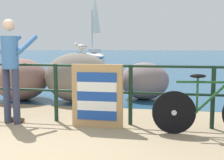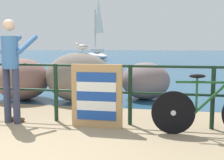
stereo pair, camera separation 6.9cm
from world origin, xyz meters
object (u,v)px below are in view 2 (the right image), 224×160
Objects in this scene: folded_deckchair_stack at (97,96)px; sailboat at (96,52)px; breakwater_boulder_left at (22,79)px; bicycle at (219,105)px; breakwater_boulder_main at (79,77)px; breakwater_boulder_right at (146,81)px; seagull at (82,47)px; person_at_railing at (11,66)px.

sailboat reaches higher than folded_deckchair_stack.
folded_deckchair_stack is 3.18m from breakwater_boulder_left.
bicycle is at bearing -26.19° from breakwater_boulder_left.
breakwater_boulder_right is (1.53, 0.66, -0.13)m from breakwater_boulder_main.
breakwater_boulder_main is at bearing -156.57° from breakwater_boulder_right.
seagull is at bearing 113.01° from folded_deckchair_stack.
person_at_railing is at bearing 63.67° from seagull.
seagull is at bearing 154.54° from sailboat.
person_at_railing is at bearing -179.04° from folded_deckchair_stack.
sailboat reaches higher than person_at_railing.
bicycle is 4.83m from breakwater_boulder_left.
seagull is (1.53, 0.08, 0.81)m from breakwater_boulder_left.
person_at_railing reaches higher than breakwater_boulder_main.
person_at_railing reaches higher than folded_deckchair_stack.
folded_deckchair_stack is 0.85× the size of breakwater_boulder_right.
breakwater_boulder_main is 0.26× the size of sailboat.
folded_deckchair_stack is at bearing 172.16° from bicycle.
breakwater_boulder_left reaches higher than bicycle.
person_at_railing is at bearing 151.95° from sailboat.
folded_deckchair_stack is 2.79m from breakwater_boulder_right.
breakwater_boulder_main is (-2.87, 2.15, 0.13)m from bicycle.
folded_deckchair_stack is 3.04× the size of seagull.
seagull is (0.07, 0.07, 0.73)m from breakwater_boulder_main.
sailboat is (-6.68, 20.87, 0.25)m from breakwater_boulder_right.
folded_deckchair_stack is at bearing 155.43° from sailboat.
breakwater_boulder_left is at bearing 148.46° from bicycle.
bicycle is at bearing 159.59° from sailboat.
sailboat reaches higher than seagull.
bicycle is 1.90m from folded_deckchair_stack.
bicycle is 1.05× the size of breakwater_boulder_main.
person_at_railing reaches higher than seagull.
breakwater_boulder_main is at bearing 154.33° from sailboat.
breakwater_boulder_right is at bearing 78.41° from folded_deckchair_stack.
breakwater_boulder_left is at bearing -7.83° from seagull.
breakwater_boulder_right is at bearing 110.06° from bicycle.
person_at_railing reaches higher than breakwater_boulder_left.
bicycle is at bearing 130.82° from seagull.
seagull is (0.60, 2.16, 0.33)m from person_at_railing.
person_at_railing is 5.20× the size of seagull.
breakwater_boulder_main is 22.14m from sailboat.
breakwater_boulder_right is 1.80m from seagull.
breakwater_boulder_left is at bearing 150.59° from sailboat.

